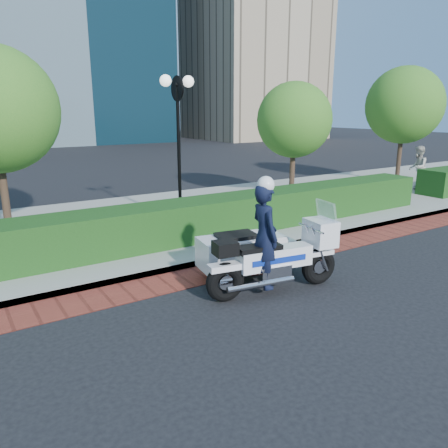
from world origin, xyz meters
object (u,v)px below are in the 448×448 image
lamppost (178,127)px  police_motorcycle (259,249)px  tree_d (404,105)px  pedestrian (418,168)px  tree_c (294,120)px

lamppost → police_motorcycle: bearing=-98.6°
tree_d → pedestrian: tree_d is taller
lamppost → police_motorcycle: lamppost is taller
lamppost → tree_c: size_ratio=0.98×
tree_c → tree_d: size_ratio=0.83×
pedestrian → police_motorcycle: bearing=-9.0°
police_motorcycle → pedestrian: size_ratio=1.55×
tree_d → police_motorcycle: tree_d is taller
tree_c → pedestrian: 6.14m
police_motorcycle → pedestrian: bearing=30.0°
tree_d → pedestrian: 3.15m
lamppost → pedestrian: lamppost is taller
lamppost → tree_d: (12.00, 1.30, 0.65)m
police_motorcycle → pedestrian: (11.81, 4.52, 0.27)m
lamppost → police_motorcycle: (-0.73, -4.82, -2.18)m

